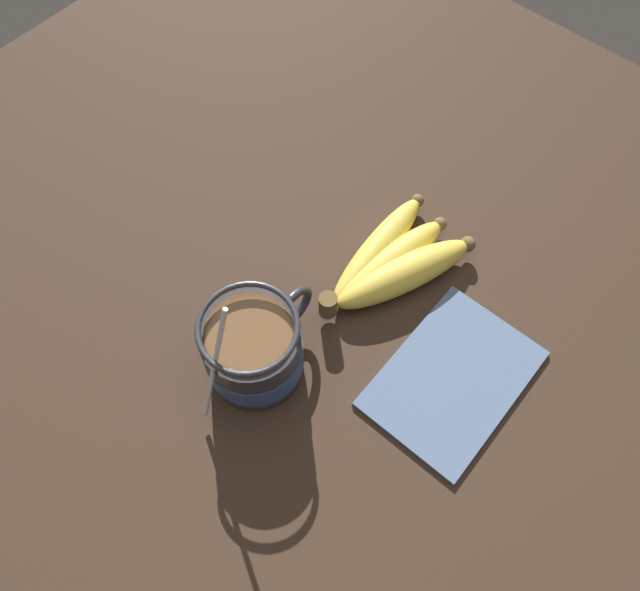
% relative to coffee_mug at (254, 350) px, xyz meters
% --- Properties ---
extents(table, '(1.26, 1.26, 0.03)m').
position_rel_coffee_mug_xyz_m(table, '(0.05, -0.02, -0.06)').
color(table, '#332319').
rests_on(table, ground).
extents(coffee_mug, '(0.16, 0.10, 0.16)m').
position_rel_coffee_mug_xyz_m(coffee_mug, '(0.00, 0.00, 0.00)').
color(coffee_mug, '#28282D').
rests_on(coffee_mug, table).
extents(banana_bunch, '(0.20, 0.12, 0.04)m').
position_rel_coffee_mug_xyz_m(banana_bunch, '(0.18, -0.03, -0.03)').
color(banana_bunch, brown).
rests_on(banana_bunch, table).
extents(napkin, '(0.18, 0.13, 0.01)m').
position_rel_coffee_mug_xyz_m(napkin, '(0.12, -0.16, -0.04)').
color(napkin, slate).
rests_on(napkin, table).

